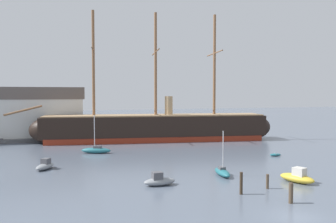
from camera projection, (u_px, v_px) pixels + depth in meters
name	position (u px, v px, depth m)	size (l,w,h in m)	color
ground_plane	(297.00, 218.00, 29.83)	(400.00, 400.00, 0.00)	slate
tall_ship	(156.00, 127.00, 78.06)	(58.65, 16.14, 28.36)	maroon
motorboat_foreground_left	(159.00, 181.00, 40.28)	(3.74, 1.57, 1.57)	gray
motorboat_foreground_right	(297.00, 177.00, 41.58)	(3.19, 4.71, 1.83)	gold
sailboat_near_centre	(222.00, 172.00, 45.07)	(1.98, 4.61, 5.81)	#236670
motorboat_mid_left	(45.00, 166.00, 48.76)	(3.21, 3.84, 1.51)	gray
dinghy_mid_right	(275.00, 155.00, 59.15)	(2.04, 1.10, 0.46)	#236670
sailboat_alongside_bow	(96.00, 150.00, 61.97)	(5.43, 3.45, 6.80)	#236670
motorboat_far_right	(257.00, 134.00, 85.77)	(4.92, 4.63, 2.01)	#7FB2D6
sailboat_distant_centre	(140.00, 134.00, 89.34)	(3.41, 1.34, 4.33)	#1E284C
mooring_piling_nearest	(291.00, 193.00, 33.67)	(0.42, 0.42, 1.99)	#4C3D2D
mooring_piling_left_pair	(267.00, 181.00, 38.87)	(0.32, 0.32, 1.62)	#4C3D2D
mooring_piling_right_pair	(241.00, 183.00, 36.65)	(0.32, 0.32, 2.36)	#382B1E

